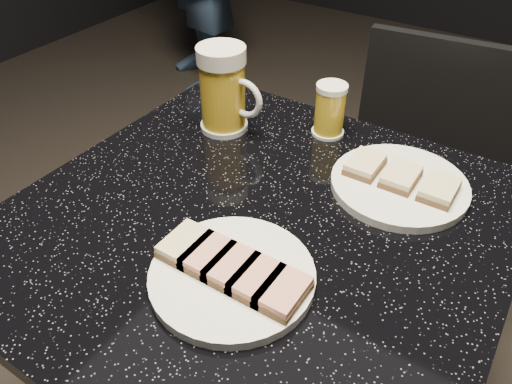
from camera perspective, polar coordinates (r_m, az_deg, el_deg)
plate_large at (r=0.65m, az=-2.73°, el=-9.53°), size 0.21×0.21×0.01m
plate_small at (r=0.82m, az=16.04°, el=0.80°), size 0.22×0.22×0.01m
table at (r=0.92m, az=0.00°, el=-14.44°), size 0.70×0.70×0.75m
beer_mug at (r=0.91m, az=-3.71°, el=11.60°), size 0.13×0.09×0.16m
beer_tumbler at (r=0.92m, az=8.44°, el=9.25°), size 0.06×0.06×0.10m
chair at (r=1.21m, az=17.67°, el=-1.60°), size 0.41×0.41×0.85m
canapes_on_plate_large at (r=0.64m, az=-2.78°, el=-8.55°), size 0.20×0.07×0.02m
canapes_on_plate_small at (r=0.81m, az=16.24°, el=1.71°), size 0.17×0.07×0.02m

